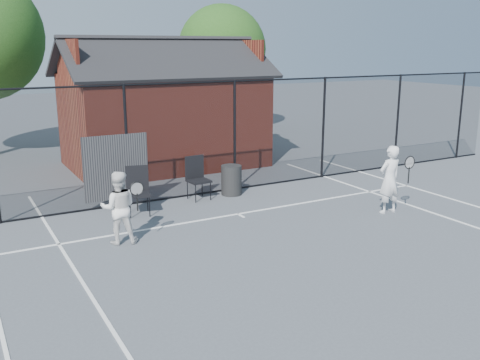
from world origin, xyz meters
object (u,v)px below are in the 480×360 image
chair_right (199,179)px  waste_bin (231,180)px  player_front (390,179)px  clubhouse (164,117)px  player_back (119,208)px  chair_left (138,192)px

chair_right → waste_bin: size_ratio=1.37×
player_front → clubhouse: bearing=109.5°
player_back → chair_right: (2.72, 2.10, -0.20)m
clubhouse → chair_left: clubhouse is taller
player_back → clubhouse: bearing=61.8°
waste_bin → player_front: bearing=-52.0°
player_front → waste_bin: (-2.51, 3.22, -0.42)m
player_front → waste_bin: bearing=128.0°
player_front → chair_right: (-3.47, 3.22, -0.27)m
player_back → chair_left: 1.86m
player_front → player_back: 6.29m
clubhouse → chair_left: size_ratio=5.84×
clubhouse → player_front: (2.70, -7.62, -0.79)m
clubhouse → chair_right: (-0.77, -4.40, -1.06)m
chair_left → waste_bin: size_ratio=1.40×
player_front → player_back: player_front is taller
chair_right → chair_left: bearing=-168.8°
player_back → waste_bin: bearing=29.8°
clubhouse → player_back: size_ratio=4.39×
chair_left → waste_bin: (2.73, 0.50, -0.16)m
chair_left → chair_right: chair_left is taller
player_front → player_back: size_ratio=1.10×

